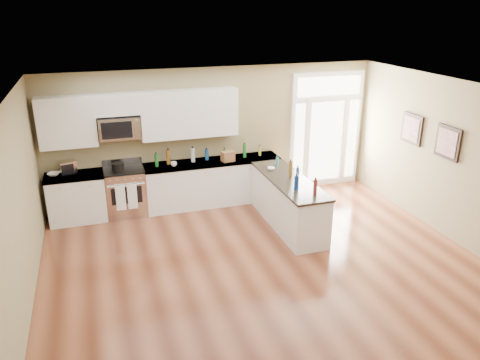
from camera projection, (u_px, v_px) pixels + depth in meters
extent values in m
plane|color=#572A18|center=(289.00, 299.00, 6.73)|extent=(8.00, 8.00, 0.00)
plane|color=#8B7F58|center=(216.00, 135.00, 9.79)|extent=(7.00, 0.00, 7.00)
plane|color=#8B7F58|center=(6.00, 250.00, 5.23)|extent=(0.00, 8.00, 8.00)
plane|color=white|center=(298.00, 107.00, 5.73)|extent=(8.00, 8.00, 0.00)
cube|color=white|center=(77.00, 198.00, 9.03)|extent=(1.06, 0.62, 0.90)
cube|color=black|center=(80.00, 217.00, 9.17)|extent=(1.02, 0.52, 0.10)
cube|color=black|center=(74.00, 176.00, 8.86)|extent=(1.10, 0.66, 0.04)
cube|color=white|center=(213.00, 183.00, 9.81)|extent=(2.81, 0.62, 0.90)
cube|color=black|center=(213.00, 200.00, 9.95)|extent=(2.77, 0.52, 0.10)
cube|color=black|center=(213.00, 162.00, 9.64)|extent=(2.85, 0.66, 0.04)
cube|color=white|center=(288.00, 203.00, 8.82)|extent=(0.65, 2.28, 0.90)
cube|color=black|center=(287.00, 222.00, 8.97)|extent=(0.61, 2.18, 0.10)
cube|color=black|center=(289.00, 180.00, 8.66)|extent=(0.69, 2.32, 0.04)
cube|color=white|center=(67.00, 122.00, 8.63)|extent=(1.04, 0.33, 0.95)
cube|color=white|center=(189.00, 114.00, 9.29)|extent=(1.94, 0.33, 0.95)
cube|color=white|center=(117.00, 104.00, 8.80)|extent=(0.82, 0.33, 0.40)
cube|color=silver|center=(119.00, 127.00, 8.93)|extent=(0.78, 0.40, 0.42)
cube|color=black|center=(117.00, 130.00, 8.73)|extent=(0.56, 0.01, 0.32)
cube|color=white|center=(325.00, 130.00, 10.52)|extent=(1.70, 0.08, 2.60)
cube|color=white|center=(326.00, 142.00, 10.56)|extent=(0.78, 0.02, 1.80)
cube|color=white|center=(299.00, 144.00, 10.37)|extent=(0.22, 0.02, 1.80)
cube|color=white|center=(352.00, 139.00, 10.75)|extent=(0.22, 0.02, 1.80)
cube|color=white|center=(330.00, 86.00, 10.12)|extent=(1.50, 0.02, 0.40)
cube|color=black|center=(412.00, 129.00, 9.07)|extent=(0.04, 0.58, 0.58)
cube|color=#8C3855|center=(411.00, 129.00, 9.06)|extent=(0.01, 0.46, 0.46)
cube|color=black|center=(448.00, 143.00, 8.18)|extent=(0.04, 0.58, 0.58)
cube|color=#8C3855|center=(447.00, 143.00, 8.17)|extent=(0.01, 0.46, 0.46)
cube|color=silver|center=(126.00, 192.00, 9.29)|extent=(0.77, 0.63, 0.92)
cube|color=black|center=(124.00, 170.00, 9.12)|extent=(0.77, 0.60, 0.03)
cube|color=silver|center=(122.00, 162.00, 9.36)|extent=(0.77, 0.04, 0.14)
cube|color=black|center=(127.00, 196.00, 8.98)|extent=(0.58, 0.01, 0.34)
cylinder|color=silver|center=(126.00, 185.00, 8.88)|extent=(0.70, 0.02, 0.02)
cube|color=white|center=(121.00, 198.00, 8.93)|extent=(0.18, 0.02, 0.50)
cube|color=white|center=(132.00, 197.00, 8.99)|extent=(0.18, 0.02, 0.50)
cylinder|color=black|center=(118.00, 167.00, 8.98)|extent=(0.27, 0.27, 0.18)
cube|color=silver|center=(68.00, 167.00, 8.88)|extent=(0.35, 0.30, 0.25)
cube|color=brown|center=(228.00, 156.00, 9.58)|extent=(0.28, 0.23, 0.20)
imported|color=white|center=(54.00, 174.00, 8.81)|extent=(0.29, 0.29, 0.05)
imported|color=white|center=(271.00, 169.00, 9.12)|extent=(0.17, 0.17, 0.05)
imported|color=white|center=(174.00, 164.00, 9.30)|extent=(0.14, 0.14, 0.09)
cylinder|color=#19591E|center=(156.00, 160.00, 9.27)|extent=(0.07, 0.07, 0.25)
cylinder|color=navy|center=(298.00, 175.00, 8.46)|extent=(0.06, 0.06, 0.27)
cylinder|color=brown|center=(168.00, 157.00, 9.39)|extent=(0.08, 0.08, 0.29)
cylinder|color=olive|center=(260.00, 151.00, 9.94)|extent=(0.06, 0.06, 0.20)
cylinder|color=#26727F|center=(277.00, 161.00, 9.31)|extent=(0.06, 0.06, 0.18)
cylinder|color=#591919|center=(315.00, 187.00, 7.89)|extent=(0.06, 0.06, 0.27)
cylinder|color=#B2B2B7|center=(193.00, 155.00, 9.53)|extent=(0.08, 0.08, 0.29)
cylinder|color=navy|center=(296.00, 183.00, 8.10)|extent=(0.08, 0.08, 0.26)
cylinder|color=#3F7226|center=(225.00, 155.00, 9.65)|extent=(0.07, 0.07, 0.23)
cylinder|color=#19591E|center=(245.00, 151.00, 9.81)|extent=(0.07, 0.07, 0.28)
cylinder|color=navy|center=(207.00, 155.00, 9.65)|extent=(0.08, 0.08, 0.22)
cylinder|color=brown|center=(290.00, 169.00, 8.72)|extent=(0.07, 0.07, 0.29)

